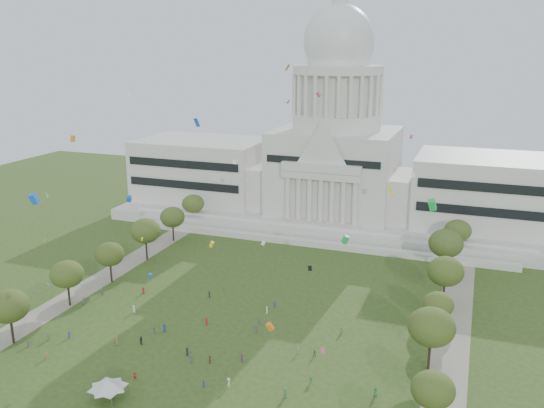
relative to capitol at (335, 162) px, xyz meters
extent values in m
plane|color=#32481B|center=(0.00, -113.59, -22.30)|extent=(400.00, 400.00, 0.00)
cube|color=silver|center=(0.00, 1.41, -20.30)|extent=(160.00, 60.00, 4.00)
cube|color=silver|center=(0.00, -31.59, -21.30)|extent=(130.00, 3.00, 2.00)
cube|color=silver|center=(0.00, -23.59, -19.80)|extent=(140.00, 3.00, 5.00)
cube|color=beige|center=(-55.00, 0.41, -7.30)|extent=(50.00, 34.00, 22.00)
cube|color=beige|center=(55.00, 0.41, -7.30)|extent=(50.00, 34.00, 22.00)
cube|color=beige|center=(-27.00, -1.59, -10.30)|extent=(12.00, 26.00, 16.00)
cube|color=beige|center=(27.00, -1.59, -10.30)|extent=(12.00, 26.00, 16.00)
cube|color=beige|center=(0.00, 0.41, -4.30)|extent=(44.00, 38.00, 28.00)
cube|color=beige|center=(0.00, -19.59, -1.10)|extent=(28.00, 3.00, 2.40)
cube|color=black|center=(-55.00, -16.79, -5.30)|extent=(46.00, 0.40, 11.00)
cube|color=black|center=(55.00, -16.79, -5.30)|extent=(46.00, 0.40, 11.00)
cylinder|color=beige|center=(0.00, 0.41, 15.10)|extent=(32.00, 32.00, 6.00)
cylinder|color=beige|center=(0.00, 0.41, 25.10)|extent=(28.00, 28.00, 14.00)
cylinder|color=silver|center=(0.00, 0.41, 33.60)|extent=(32.40, 32.40, 3.00)
cylinder|color=beige|center=(0.00, 0.41, 39.10)|extent=(22.00, 22.00, 8.00)
ellipsoid|color=silver|center=(0.00, 0.41, 43.10)|extent=(25.00, 25.00, 26.20)
cylinder|color=beige|center=(0.00, 0.41, 56.60)|extent=(6.00, 6.00, 5.00)
cube|color=gray|center=(-48.00, -83.59, -22.28)|extent=(8.00, 160.00, 0.04)
cube|color=gray|center=(48.00, -83.59, -22.28)|extent=(8.00, 160.00, 0.04)
cylinder|color=black|center=(-44.07, -116.55, -19.42)|extent=(0.56, 0.56, 5.75)
ellipsoid|color=#374918|center=(-44.07, -116.55, -13.33)|extent=(8.86, 8.86, 7.25)
ellipsoid|color=#374D16|center=(46.22, -115.34, -14.62)|extent=(7.58, 7.58, 6.20)
cylinder|color=black|center=(-45.04, -96.29, -19.56)|extent=(0.56, 0.56, 5.47)
ellipsoid|color=#3A5218|center=(-45.04, -96.29, -13.77)|extent=(8.42, 8.42, 6.89)
cylinder|color=black|center=(44.17, -96.15, -19.19)|extent=(0.56, 0.56, 6.20)
ellipsoid|color=#384C18|center=(44.17, -96.15, -12.62)|extent=(9.55, 9.55, 7.82)
cylinder|color=black|center=(-44.09, -79.67, -19.66)|extent=(0.56, 0.56, 5.27)
ellipsoid|color=#354616|center=(-44.09, -79.67, -14.07)|extent=(8.12, 8.12, 6.65)
cylinder|color=black|center=(44.40, -79.10, -20.02)|extent=(0.56, 0.56, 4.56)
ellipsoid|color=#3E501A|center=(44.40, -79.10, -15.19)|extent=(7.01, 7.01, 5.74)
cylinder|color=black|center=(-44.08, -61.17, -19.28)|extent=(0.56, 0.56, 6.03)
ellipsoid|color=#384E19|center=(-44.08, -61.17, -12.89)|extent=(9.29, 9.29, 7.60)
cylinder|color=black|center=(44.76, -63.55, -19.31)|extent=(0.56, 0.56, 5.97)
ellipsoid|color=#344E16|center=(44.76, -63.55, -12.99)|extent=(9.19, 9.19, 7.52)
cylinder|color=black|center=(-45.22, -42.58, -19.59)|extent=(0.56, 0.56, 5.41)
ellipsoid|color=#384C19|center=(-45.22, -42.58, -13.86)|extent=(8.33, 8.33, 6.81)
cylinder|color=black|center=(43.49, -43.40, -19.11)|extent=(0.56, 0.56, 6.37)
ellipsoid|color=#36491C|center=(43.49, -43.40, -12.35)|extent=(9.82, 9.82, 8.03)
cylinder|color=black|center=(-46.87, -24.45, -19.64)|extent=(0.56, 0.56, 5.32)
ellipsoid|color=#40511D|center=(-46.87, -24.45, -14.00)|extent=(8.19, 8.19, 6.70)
cylinder|color=black|center=(45.96, -25.46, -19.56)|extent=(0.56, 0.56, 5.47)
ellipsoid|color=#364F1A|center=(45.96, -25.46, -13.77)|extent=(8.42, 8.42, 6.89)
cylinder|color=#4C4C4C|center=(-13.92, -129.61, -21.17)|extent=(0.12, 0.12, 2.25)
cylinder|color=#4C4C4C|center=(-8.88, -129.61, -21.17)|extent=(0.12, 0.12, 2.25)
cylinder|color=#4C4C4C|center=(-13.92, -124.57, -21.17)|extent=(0.12, 0.12, 2.25)
cylinder|color=#4C4C4C|center=(-8.88, -124.57, -21.17)|extent=(0.12, 0.12, 2.25)
cube|color=silver|center=(-11.40, -127.09, -19.96)|extent=(5.67, 5.67, 0.18)
pyramid|color=silver|center=(-11.40, -127.09, -18.97)|extent=(7.94, 7.94, 1.80)
imported|color=#33723F|center=(35.59, -108.97, -21.40)|extent=(1.03, 1.01, 1.79)
imported|color=#33723F|center=(20.90, -99.18, -21.46)|extent=(0.96, 0.82, 1.68)
imported|color=silver|center=(8.20, -115.81, -21.33)|extent=(0.73, 1.29, 1.94)
imported|color=#994C8C|center=(7.03, -106.38, -21.39)|extent=(0.87, 1.19, 1.81)
imported|color=olive|center=(0.88, -109.08, -21.40)|extent=(1.51, 1.72, 1.79)
imported|color=#B21E1E|center=(-10.35, -119.92, -21.38)|extent=(0.76, 0.63, 1.84)
imported|color=#26262B|center=(-16.95, -107.23, -21.38)|extent=(0.97, 0.68, 1.83)
imported|color=#33723F|center=(22.95, -109.11, -21.53)|extent=(1.09, 1.00, 1.52)
imported|color=silver|center=(17.12, -99.05, -21.41)|extent=(0.78, 1.13, 1.76)
cube|color=#4C4C51|center=(-39.85, -116.70, -21.56)|extent=(0.42, 0.46, 1.47)
cube|color=navy|center=(3.69, -117.58, -21.57)|extent=(0.44, 0.45, 1.46)
cube|color=#33723F|center=(23.87, -87.32, -21.50)|extent=(0.44, 0.30, 1.60)
cube|color=navy|center=(-33.92, -110.37, -21.55)|extent=(0.39, 0.46, 1.50)
cube|color=#B21E1E|center=(-31.17, -83.71, -21.38)|extent=(0.53, 0.57, 1.83)
cube|color=olive|center=(-32.50, -119.29, -21.57)|extent=(0.41, 0.45, 1.45)
cube|color=#26262B|center=(-13.47, -79.85, -21.43)|extent=(0.52, 0.53, 1.72)
cube|color=#4C4C51|center=(-42.00, -94.50, -21.39)|extent=(0.56, 0.55, 1.82)
cube|color=#26262B|center=(-4.99, -108.07, -21.39)|extent=(0.32, 0.49, 1.81)
cube|color=#4C4C51|center=(4.59, -89.67, -21.55)|extent=(0.46, 0.37, 1.49)
cube|color=silver|center=(4.05, -83.41, -21.38)|extent=(0.40, 0.54, 1.82)
cube|color=#33723F|center=(19.70, -115.36, -21.32)|extent=(0.55, 0.61, 1.95)
cube|color=#B21E1E|center=(-7.27, -94.10, -21.45)|extent=(0.48, 0.52, 1.68)
cube|color=olive|center=(-21.84, -109.29, -21.36)|extent=(0.58, 0.48, 1.87)
cube|color=#4C4C51|center=(-2.92, -110.45, -21.38)|extent=(0.56, 0.46, 1.83)
cube|color=#4C4C51|center=(-16.81, -102.17, -21.49)|extent=(0.28, 0.44, 1.62)
cube|color=#4C4C51|center=(5.19, -93.71, -21.37)|extent=(0.41, 0.55, 1.86)
cube|color=navy|center=(4.69, -79.47, -21.48)|extent=(0.40, 0.50, 1.63)
cube|color=navy|center=(-14.95, -100.54, -21.33)|extent=(0.39, 0.55, 1.94)
cube|color=#4C4C51|center=(-37.64, -112.86, -21.51)|extent=(0.46, 0.48, 1.56)
cube|color=silver|center=(-27.29, -94.16, -21.39)|extent=(0.55, 0.45, 1.80)
cube|color=#4C4C51|center=(-41.01, -88.20, -21.48)|extent=(0.36, 0.48, 1.63)
camera|label=1|loc=(49.85, -205.48, 41.90)|focal=38.00mm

